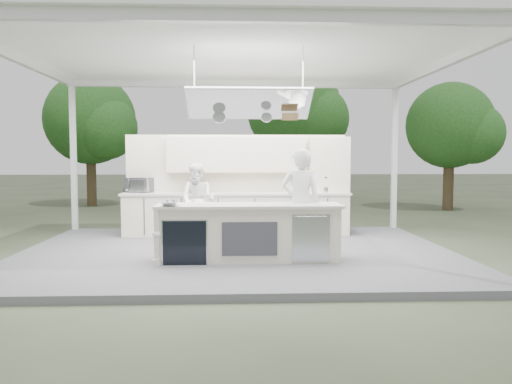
{
  "coord_description": "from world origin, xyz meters",
  "views": [
    {
      "loc": [
        -0.04,
        -9.25,
        1.86
      ],
      "look_at": [
        0.37,
        0.4,
        1.19
      ],
      "focal_mm": 35.0,
      "sensor_mm": 36.0,
      "label": 1
    }
  ],
  "objects_px": {
    "demo_island": "(248,232)",
    "sous_chef": "(198,200)",
    "back_counter": "(236,213)",
    "head_chef": "(300,203)"
  },
  "relations": [
    {
      "from": "back_counter",
      "to": "sous_chef",
      "type": "height_order",
      "value": "sous_chef"
    },
    {
      "from": "demo_island",
      "to": "back_counter",
      "type": "height_order",
      "value": "same"
    },
    {
      "from": "demo_island",
      "to": "back_counter",
      "type": "xyz_separation_m",
      "value": [
        -0.18,
        2.81,
        0.0
      ]
    },
    {
      "from": "demo_island",
      "to": "back_counter",
      "type": "bearing_deg",
      "value": 93.63
    },
    {
      "from": "demo_island",
      "to": "back_counter",
      "type": "relative_size",
      "value": 0.61
    },
    {
      "from": "demo_island",
      "to": "sous_chef",
      "type": "bearing_deg",
      "value": 112.4
    },
    {
      "from": "demo_island",
      "to": "sous_chef",
      "type": "height_order",
      "value": "sous_chef"
    },
    {
      "from": "back_counter",
      "to": "sous_chef",
      "type": "relative_size",
      "value": 3.14
    },
    {
      "from": "demo_island",
      "to": "sous_chef",
      "type": "relative_size",
      "value": 1.92
    },
    {
      "from": "back_counter",
      "to": "head_chef",
      "type": "distance_m",
      "value": 2.77
    }
  ]
}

